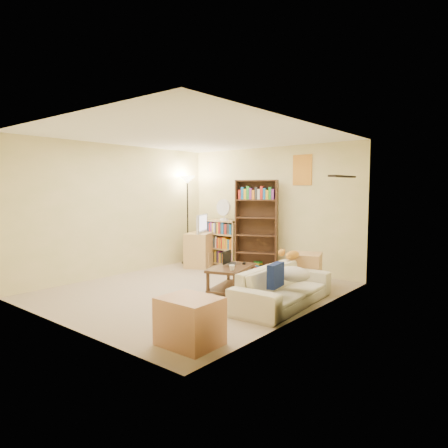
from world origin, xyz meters
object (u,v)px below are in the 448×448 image
(television, at_px, (199,224))
(tall_bookshelf, at_px, (257,224))
(end_cabinet, at_px, (190,321))
(sofa, at_px, (283,287))
(short_bookshelf, at_px, (223,243))
(desk_fan, at_px, (224,210))
(tabby_cat, at_px, (290,255))
(side_table, at_px, (305,271))
(mug, at_px, (232,268))
(coffee_table, at_px, (231,276))
(tv_stand, at_px, (199,250))
(floor_lamp, at_px, (187,194))
(laptop, at_px, (235,264))

(television, distance_m, tall_bookshelf, 1.30)
(television, bearing_deg, end_cabinet, -163.25)
(sofa, distance_m, short_bookshelf, 3.17)
(television, xyz_separation_m, desk_fan, (0.34, 0.41, 0.29))
(tabby_cat, xyz_separation_m, side_table, (0.04, 0.43, -0.32))
(mug, relative_size, side_table, 0.21)
(end_cabinet, bearing_deg, desk_fan, 124.65)
(tall_bookshelf, relative_size, desk_fan, 4.03)
(desk_fan, bearing_deg, mug, -47.88)
(sofa, distance_m, mug, 0.86)
(coffee_table, relative_size, tall_bookshelf, 0.57)
(mug, distance_m, tv_stand, 2.54)
(tv_stand, height_order, end_cabinet, tv_stand)
(tall_bookshelf, xyz_separation_m, floor_lamp, (-1.73, -0.18, 0.57))
(coffee_table, distance_m, side_table, 1.28)
(tall_bookshelf, relative_size, floor_lamp, 0.95)
(coffee_table, bearing_deg, mug, -66.19)
(television, height_order, desk_fan, desk_fan)
(laptop, relative_size, side_table, 0.64)
(coffee_table, xyz_separation_m, end_cabinet, (1.01, -1.99, -0.01))
(tall_bookshelf, relative_size, end_cabinet, 3.00)
(laptop, distance_m, short_bookshelf, 2.20)
(coffee_table, bearing_deg, tabby_cat, 21.98)
(laptop, distance_m, mug, 0.44)
(short_bookshelf, height_order, floor_lamp, floor_lamp)
(sofa, relative_size, desk_fan, 4.16)
(sofa, xyz_separation_m, laptop, (-1.06, 0.23, 0.16))
(laptop, height_order, tall_bookshelf, tall_bookshelf)
(short_bookshelf, bearing_deg, side_table, -16.96)
(side_table, bearing_deg, laptop, -132.16)
(tabby_cat, distance_m, short_bookshelf, 2.57)
(mug, xyz_separation_m, desk_fan, (-1.71, 1.90, 0.76))
(side_table, height_order, end_cabinet, side_table)
(tabby_cat, height_order, tv_stand, tv_stand)
(short_bookshelf, height_order, desk_fan, desk_fan)
(desk_fan, height_order, end_cabinet, desk_fan)
(sofa, height_order, tv_stand, tv_stand)
(tabby_cat, bearing_deg, desk_fan, 154.60)
(tabby_cat, relative_size, television, 0.64)
(mug, height_order, end_cabinet, end_cabinet)
(mug, xyz_separation_m, side_table, (0.57, 1.26, -0.17))
(coffee_table, bearing_deg, television, 130.02)
(end_cabinet, bearing_deg, mug, 114.70)
(short_bookshelf, xyz_separation_m, end_cabinet, (2.57, -3.69, -0.24))
(coffee_table, bearing_deg, short_bookshelf, 116.58)
(mug, bearing_deg, tabby_cat, 56.89)
(end_cabinet, bearing_deg, coffee_table, 116.85)
(tabby_cat, bearing_deg, side_table, 85.27)
(short_bookshelf, bearing_deg, tall_bookshelf, -8.99)
(laptop, height_order, tv_stand, tv_stand)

